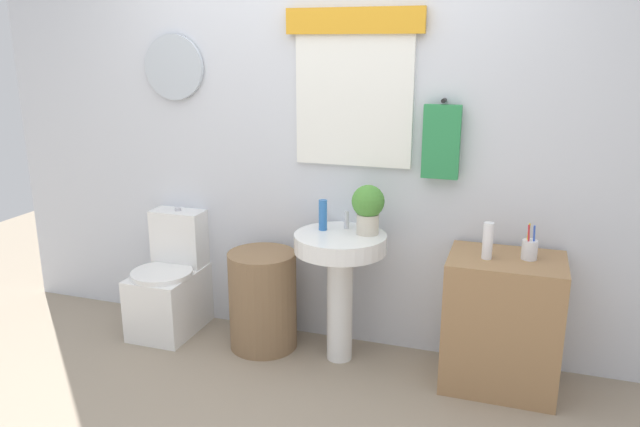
# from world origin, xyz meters

# --- Properties ---
(back_wall) EXTENTS (4.40, 0.18, 2.60)m
(back_wall) POSITION_xyz_m (0.00, 1.15, 1.31)
(back_wall) COLOR silver
(back_wall) RESTS_ON ground_plane
(toilet) EXTENTS (0.38, 0.51, 0.78)m
(toilet) POSITION_xyz_m (-0.96, 0.89, 0.29)
(toilet) COLOR white
(toilet) RESTS_ON ground_plane
(laundry_hamper) EXTENTS (0.41, 0.41, 0.60)m
(laundry_hamper) POSITION_xyz_m (-0.30, 0.85, 0.30)
(laundry_hamper) COLOR #846647
(laundry_hamper) RESTS_ON ground_plane
(pedestal_sink) EXTENTS (0.52, 0.52, 0.76)m
(pedestal_sink) POSITION_xyz_m (0.18, 0.85, 0.58)
(pedestal_sink) COLOR white
(pedestal_sink) RESTS_ON ground_plane
(faucet) EXTENTS (0.03, 0.03, 0.10)m
(faucet) POSITION_xyz_m (0.18, 0.97, 0.81)
(faucet) COLOR silver
(faucet) RESTS_ON pedestal_sink
(wooden_cabinet) EXTENTS (0.59, 0.44, 0.73)m
(wooden_cabinet) POSITION_xyz_m (1.08, 0.85, 0.36)
(wooden_cabinet) COLOR #9E754C
(wooden_cabinet) RESTS_ON ground_plane
(soap_bottle) EXTENTS (0.05, 0.05, 0.18)m
(soap_bottle) POSITION_xyz_m (0.06, 0.90, 0.85)
(soap_bottle) COLOR #2D6BB7
(soap_bottle) RESTS_ON pedestal_sink
(potted_plant) EXTENTS (0.18, 0.18, 0.28)m
(potted_plant) POSITION_xyz_m (0.32, 0.91, 0.92)
(potted_plant) COLOR beige
(potted_plant) RESTS_ON pedestal_sink
(lotion_bottle) EXTENTS (0.05, 0.05, 0.19)m
(lotion_bottle) POSITION_xyz_m (0.98, 0.81, 0.82)
(lotion_bottle) COLOR white
(lotion_bottle) RESTS_ON wooden_cabinet
(toothbrush_cup) EXTENTS (0.08, 0.08, 0.19)m
(toothbrush_cup) POSITION_xyz_m (1.19, 0.87, 0.78)
(toothbrush_cup) COLOR silver
(toothbrush_cup) RESTS_ON wooden_cabinet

